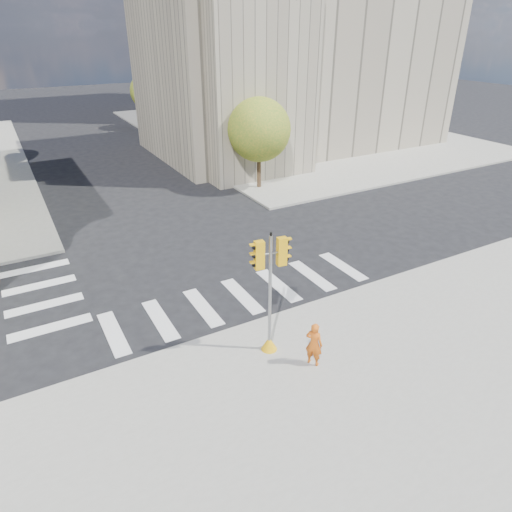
{
  "coord_description": "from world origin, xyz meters",
  "views": [
    {
      "loc": [
        -7.59,
        -16.65,
        10.24
      ],
      "look_at": [
        0.22,
        -2.64,
        2.1
      ],
      "focal_mm": 32.0,
      "sensor_mm": 36.0,
      "label": 1
    }
  ],
  "objects": [
    {
      "name": "lamp_near",
      "position": [
        8.0,
        14.0,
        4.58
      ],
      "size": [
        0.35,
        0.18,
        8.11
      ],
      "color": "black",
      "rests_on": "sidewalk_far_right"
    },
    {
      "name": "ground",
      "position": [
        0.0,
        0.0,
        0.0
      ],
      "size": [
        160.0,
        160.0,
        0.0
      ],
      "primitive_type": "plane",
      "color": "black",
      "rests_on": "ground"
    },
    {
      "name": "traffic_signal",
      "position": [
        -1.01,
        -5.77,
        2.03
      ],
      "size": [
        1.08,
        0.56,
        4.44
      ],
      "rotation": [
        0.0,
        0.0,
        -0.14
      ],
      "color": "#E6A40C",
      "rests_on": "sidewalk_near"
    },
    {
      "name": "photographer",
      "position": [
        -0.12,
        -7.13,
        0.95
      ],
      "size": [
        0.63,
        0.7,
        1.6
      ],
      "primitive_type": "imported",
      "rotation": [
        0.0,
        0.0,
        2.13
      ],
      "color": "#D15B13",
      "rests_on": "sidewalk_near"
    },
    {
      "name": "sidewalk_near",
      "position": [
        0.0,
        -11.0,
        0.07
      ],
      "size": [
        30.0,
        14.0,
        0.15
      ],
      "primitive_type": "cube",
      "color": "gray",
      "rests_on": "ground"
    },
    {
      "name": "tree_re_near",
      "position": [
        7.5,
        10.0,
        4.05
      ],
      "size": [
        4.2,
        4.2,
        6.16
      ],
      "color": "#382616",
      "rests_on": "ground"
    },
    {
      "name": "civic_building",
      "position": [
        15.59,
        19.12,
        7.26
      ],
      "size": [
        26.0,
        16.0,
        19.39
      ],
      "color": "gray",
      "rests_on": "ground"
    },
    {
      "name": "lamp_far",
      "position": [
        8.0,
        28.0,
        4.58
      ],
      "size": [
        0.35,
        0.18,
        8.11
      ],
      "color": "black",
      "rests_on": "sidewalk_far_right"
    },
    {
      "name": "tree_re_far",
      "position": [
        7.5,
        34.0,
        3.87
      ],
      "size": [
        4.0,
        4.0,
        5.88
      ],
      "color": "#382616",
      "rests_on": "ground"
    },
    {
      "name": "tree_re_mid",
      "position": [
        7.5,
        22.0,
        4.35
      ],
      "size": [
        4.6,
        4.6,
        6.66
      ],
      "color": "#382616",
      "rests_on": "ground"
    },
    {
      "name": "sidewalk_far_right",
      "position": [
        20.0,
        26.0,
        0.07
      ],
      "size": [
        28.0,
        40.0,
        0.15
      ],
      "primitive_type": "cube",
      "color": "gray",
      "rests_on": "ground"
    }
  ]
}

